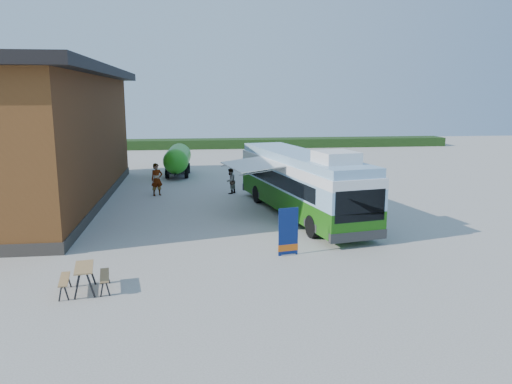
{
  "coord_description": "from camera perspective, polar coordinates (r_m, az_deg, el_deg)",
  "views": [
    {
      "loc": [
        -1.51,
        -18.89,
        5.99
      ],
      "look_at": [
        1.43,
        4.36,
        1.4
      ],
      "focal_mm": 35.0,
      "sensor_mm": 36.0,
      "label": 1
    }
  ],
  "objects": [
    {
      "name": "picnic_table",
      "position": [
        16.35,
        -19.03,
        -8.75
      ],
      "size": [
        1.63,
        1.49,
        0.82
      ],
      "rotation": [
        0.0,
        0.0,
        0.16
      ],
      "color": "#A77F4F",
      "rests_on": "ground"
    },
    {
      "name": "ground",
      "position": [
        19.87,
        -2.54,
        -6.47
      ],
      "size": [
        100.0,
        100.0,
        0.0
      ],
      "primitive_type": "plane",
      "color": "#BCB7AD",
      "rests_on": "ground"
    },
    {
      "name": "person_b",
      "position": [
        30.57,
        -2.94,
        1.26
      ],
      "size": [
        0.92,
        0.96,
        1.56
      ],
      "primitive_type": "imported",
      "rotation": [
        0.0,
        0.0,
        -2.18
      ],
      "color": "#999999",
      "rests_on": "ground"
    },
    {
      "name": "awning",
      "position": [
        24.84,
        0.15,
        3.35
      ],
      "size": [
        3.2,
        4.41,
        0.51
      ],
      "rotation": [
        0.0,
        0.0,
        0.19
      ],
      "color": "white",
      "rests_on": "ground"
    },
    {
      "name": "banner",
      "position": [
        18.89,
        3.7,
        -5.04
      ],
      "size": [
        0.79,
        0.28,
        1.84
      ],
      "rotation": [
        0.0,
        0.0,
        0.19
      ],
      "color": "navy",
      "rests_on": "ground"
    },
    {
      "name": "slurry_tanker",
      "position": [
        37.74,
        -8.94,
        3.79
      ],
      "size": [
        1.97,
        6.05,
        2.23
      ],
      "rotation": [
        0.0,
        0.0,
        -0.05
      ],
      "color": "#2A9B1C",
      "rests_on": "ground"
    },
    {
      "name": "bus",
      "position": [
        24.93,
        5.17,
        1.21
      ],
      "size": [
        4.73,
        12.08,
        3.63
      ],
      "rotation": [
        0.0,
        0.0,
        0.19
      ],
      "color": "#287513",
      "rests_on": "ground"
    },
    {
      "name": "person_a",
      "position": [
        30.53,
        -11.27,
        1.42
      ],
      "size": [
        0.84,
        0.72,
        1.96
      ],
      "primitive_type": "imported",
      "rotation": [
        0.0,
        0.0,
        0.43
      ],
      "color": "#999999",
      "rests_on": "ground"
    },
    {
      "name": "hedge",
      "position": [
        57.94,
        2.27,
        5.64
      ],
      "size": [
        40.0,
        3.0,
        1.0
      ],
      "primitive_type": "cube",
      "color": "#264419",
      "rests_on": "ground"
    },
    {
      "name": "barn",
      "position": [
        30.35,
        -24.55,
        5.55
      ],
      "size": [
        9.6,
        21.2,
        7.5
      ],
      "color": "brown",
      "rests_on": "ground"
    }
  ]
}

